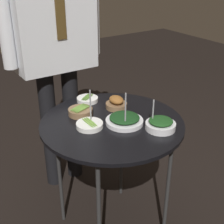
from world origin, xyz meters
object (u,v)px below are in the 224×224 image
object	(u,v)px
serving_cart	(112,130)
bowl_spinach_back_left	(160,124)
bowl_roast_far_rim	(116,103)
waiter_figure	(53,30)
bowl_asparagus_front_left	(81,111)
bowl_asparagus_front_center	(90,125)
bowl_asparagus_mid_right	(87,99)
bowl_spinach_back_right	(124,120)

from	to	relation	value
serving_cart	bowl_spinach_back_left	xyz separation A→B (m)	(0.14, -0.18, 0.07)
bowl_roast_far_rim	waiter_figure	xyz separation A→B (m)	(-0.13, 0.45, 0.31)
bowl_roast_far_rim	bowl_spinach_back_left	xyz separation A→B (m)	(0.04, -0.30, -0.00)
serving_cart	bowl_asparagus_front_left	bearing A→B (deg)	121.80
bowl_spinach_back_left	bowl_asparagus_front_left	world-z (taller)	bowl_spinach_back_left
bowl_asparagus_front_center	waiter_figure	size ratio (longest dim) A/B	0.11
bowl_roast_far_rim	waiter_figure	world-z (taller)	waiter_figure
bowl_asparagus_mid_right	waiter_figure	bearing A→B (deg)	97.64
serving_cart	waiter_figure	world-z (taller)	waiter_figure
serving_cart	bowl_spinach_back_right	bearing A→B (deg)	-54.29
bowl_roast_far_rim	bowl_spinach_back_right	bearing A→B (deg)	-111.61
bowl_roast_far_rim	bowl_asparagus_front_center	size ratio (longest dim) A/B	0.65
bowl_spinach_back_left	bowl_asparagus_front_left	size ratio (longest dim) A/B	1.15
bowl_spinach_back_left	bowl_asparagus_mid_right	distance (m)	0.47
serving_cart	bowl_roast_far_rim	bearing A→B (deg)	47.81
serving_cart	bowl_spinach_back_left	world-z (taller)	bowl_spinach_back_left
bowl_spinach_back_right	serving_cart	bearing A→B (deg)	125.71
bowl_asparagus_front_center	waiter_figure	distance (m)	0.65
serving_cart	bowl_spinach_back_right	distance (m)	0.09
bowl_spinach_back_right	bowl_asparagus_front_center	size ratio (longest dim) A/B	1.03
bowl_spinach_back_left	bowl_asparagus_mid_right	bearing A→B (deg)	105.81
bowl_asparagus_front_center	bowl_asparagus_mid_right	xyz separation A→B (m)	(0.13, 0.26, -0.00)
serving_cart	bowl_asparagus_front_left	world-z (taller)	bowl_asparagus_front_left
waiter_figure	bowl_asparagus_front_center	bearing A→B (deg)	-99.67
bowl_asparagus_mid_right	bowl_asparagus_front_left	bearing A→B (deg)	-131.96
bowl_asparagus_front_left	bowl_asparagus_front_center	world-z (taller)	bowl_asparagus_front_center
bowl_asparagus_front_left	serving_cart	bearing A→B (deg)	-58.20
bowl_asparagus_front_center	bowl_asparagus_mid_right	size ratio (longest dim) A/B	1.50
bowl_asparagus_mid_right	waiter_figure	size ratio (longest dim) A/B	0.07
bowl_asparagus_front_left	waiter_figure	size ratio (longest dim) A/B	0.08
bowl_spinach_back_left	bowl_asparagus_front_center	distance (m)	0.33
bowl_asparagus_front_center	waiter_figure	world-z (taller)	waiter_figure
bowl_asparagus_front_center	bowl_spinach_back_right	bearing A→B (deg)	-21.15
bowl_asparagus_front_center	waiter_figure	xyz separation A→B (m)	(0.09, 0.55, 0.33)
bowl_spinach_back_left	waiter_figure	size ratio (longest dim) A/B	0.09
bowl_roast_far_rim	waiter_figure	bearing A→B (deg)	105.49
waiter_figure	serving_cart	bearing A→B (deg)	-87.55
bowl_asparagus_front_center	bowl_asparagus_mid_right	world-z (taller)	bowl_asparagus_front_center
bowl_roast_far_rim	bowl_spinach_back_right	size ratio (longest dim) A/B	0.62
bowl_asparagus_front_left	bowl_asparagus_front_center	bearing A→B (deg)	-101.21
bowl_asparagus_front_left	bowl_asparagus_mid_right	xyz separation A→B (m)	(0.11, 0.12, -0.00)
bowl_roast_far_rim	bowl_asparagus_mid_right	distance (m)	0.18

